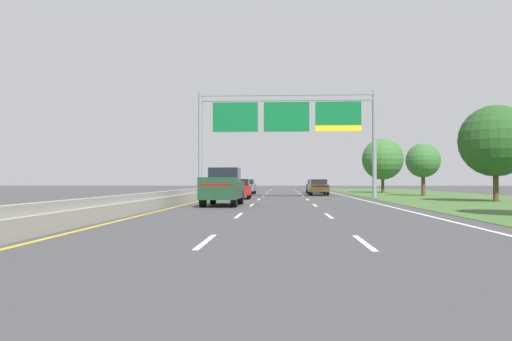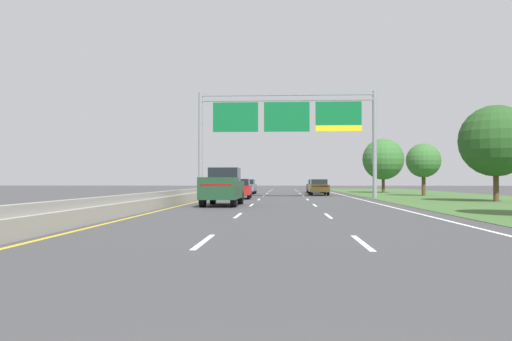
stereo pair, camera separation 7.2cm
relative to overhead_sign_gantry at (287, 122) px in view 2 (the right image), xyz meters
name	(u,v)px [view 2 (the right image)]	position (x,y,z in m)	size (l,w,h in m)	color
ground_plane	(283,201)	(-0.30, -6.53, -6.40)	(220.00, 220.00, 0.00)	#3D3D3F
lane_striping	(283,201)	(-0.30, -6.99, -6.40)	(11.96, 106.00, 0.01)	white
grass_verge_right	(483,201)	(13.65, -6.53, -6.39)	(14.00, 110.00, 0.02)	#3D602D
median_barrier_concrete	(192,196)	(-6.90, -6.53, -6.05)	(0.60, 110.00, 0.85)	#99968E
overhead_sign_gantry	(287,122)	(0.00, 0.00, 0.00)	(15.06, 0.42, 8.97)	gray
pickup_truck_darkgreen	(223,187)	(-3.78, -13.68, -5.33)	(2.08, 5.43, 2.20)	#193D23
car_grey_left_lane_sedan	(247,186)	(-4.21, 11.73, -5.58)	(1.90, 4.43, 1.57)	slate
car_gold_right_lane_sedan	(319,187)	(3.22, 8.23, -5.58)	(1.88, 4.43, 1.57)	#A38438
car_navy_right_lane_sedan	(315,186)	(3.37, 16.17, -5.58)	(1.85, 4.41, 1.57)	#161E47
car_red_left_lane_sedan	(239,188)	(-3.79, -2.50, -5.58)	(1.94, 4.45, 1.57)	maroon
roadside_tree_mid	(496,141)	(14.13, -7.59, -2.26)	(4.87, 4.87, 6.58)	#4C3823
roadside_tree_far	(423,161)	(12.89, 5.73, -3.07)	(3.21, 3.21, 4.95)	#4C3823
roadside_tree_distant	(383,159)	(11.50, 18.00, -2.43)	(4.86, 4.86, 6.41)	#4C3823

